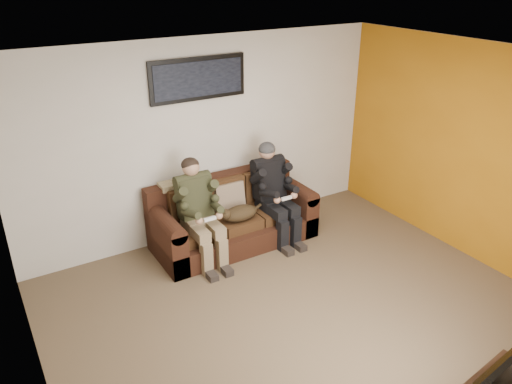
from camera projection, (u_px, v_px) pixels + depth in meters
floor at (307, 318)px, 5.21m from camera, size 5.00×5.00×0.00m
ceiling at (320, 66)px, 4.12m from camera, size 5.00×5.00×0.00m
wall_back at (207, 140)px, 6.41m from camera, size 5.00×0.00×5.00m
wall_left at (27, 289)px, 3.49m from camera, size 0.00×4.50×4.50m
wall_right at (484, 157)px, 5.84m from camera, size 0.00×4.50×4.50m
accent_wall_right at (483, 157)px, 5.83m from camera, size 0.00×4.50×4.50m
sofa at (231, 218)px, 6.54m from camera, size 2.09×0.90×0.85m
throw_pillow at (229, 198)px, 6.45m from camera, size 0.40×0.19×0.40m
throw_blanket at (176, 184)px, 6.22m from camera, size 0.43×0.21×0.08m
person_left at (198, 206)px, 5.99m from camera, size 0.51×0.87×1.27m
person_right at (273, 187)px, 6.49m from camera, size 0.51×0.86×1.28m
cat at (239, 213)px, 6.24m from camera, size 0.66×0.26×0.24m
framed_poster at (198, 79)px, 6.00m from camera, size 1.25×0.05×0.52m
television at (492, 382)px, 3.42m from camera, size 1.06×0.27×0.60m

